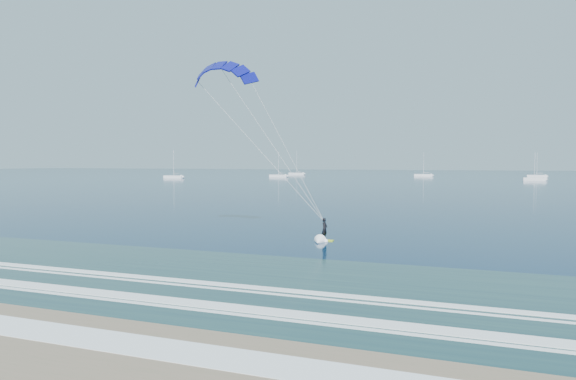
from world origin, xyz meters
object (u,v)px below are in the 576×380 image
(kitesurfer_rig, at_px, (271,143))
(sailboat_0, at_px, (174,177))
(sailboat_7, at_px, (297,174))
(sailboat_3, at_px, (534,179))
(sailboat_4, at_px, (537,176))
(sailboat_1, at_px, (279,176))
(sailboat_2, at_px, (423,175))

(kitesurfer_rig, relative_size, sailboat_0, 1.36)
(sailboat_0, relative_size, sailboat_7, 0.94)
(kitesurfer_rig, xyz_separation_m, sailboat_7, (-77.09, 224.64, -8.03))
(sailboat_0, xyz_separation_m, sailboat_7, (30.84, 74.05, 0.01))
(kitesurfer_rig, distance_m, sailboat_7, 237.64)
(sailboat_3, distance_m, sailboat_4, 46.23)
(sailboat_1, distance_m, sailboat_2, 71.55)
(sailboat_0, xyz_separation_m, sailboat_2, (99.65, 65.48, -0.01))
(sailboat_2, bearing_deg, sailboat_4, 2.10)
(sailboat_1, height_order, sailboat_2, sailboat_1)
(sailboat_0, height_order, sailboat_1, sailboat_0)
(sailboat_0, distance_m, sailboat_1, 48.12)
(sailboat_1, height_order, sailboat_7, sailboat_7)
(kitesurfer_rig, relative_size, sailboat_1, 1.42)
(sailboat_3, bearing_deg, sailboat_4, 83.58)
(kitesurfer_rig, height_order, sailboat_2, kitesurfer_rig)
(sailboat_4, bearing_deg, sailboat_1, -161.86)
(sailboat_2, height_order, sailboat_7, sailboat_7)
(sailboat_2, height_order, sailboat_3, sailboat_2)
(sailboat_1, bearing_deg, sailboat_4, 18.14)
(sailboat_1, distance_m, sailboat_3, 107.81)
(sailboat_0, height_order, sailboat_4, sailboat_0)
(kitesurfer_rig, xyz_separation_m, sailboat_3, (36.77, 171.98, -8.05))
(sailboat_7, bearing_deg, sailboat_1, -81.62)
(sailboat_2, bearing_deg, sailboat_3, -44.39)
(sailboat_2, xyz_separation_m, sailboat_7, (-68.81, 8.56, 0.02))
(sailboat_1, height_order, sailboat_3, sailboat_1)
(sailboat_4, bearing_deg, sailboat_2, -177.90)
(sailboat_3, height_order, sailboat_7, sailboat_7)
(kitesurfer_rig, relative_size, sailboat_7, 1.28)
(sailboat_7, bearing_deg, sailboat_0, -112.61)
(sailboat_2, distance_m, sailboat_3, 63.05)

